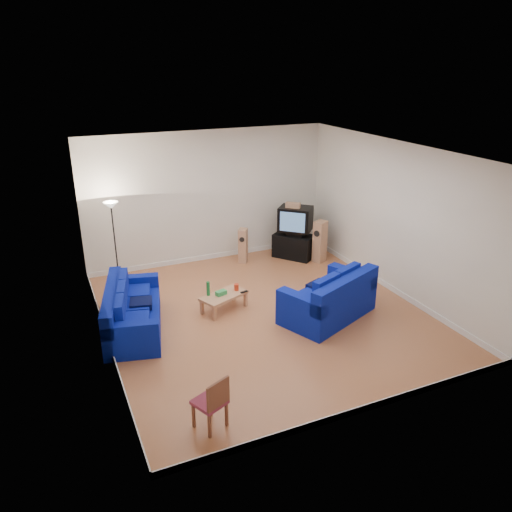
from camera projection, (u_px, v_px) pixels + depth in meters
name	position (u px, v px, depth m)	size (l,w,h in m)	color
room	(265.00, 241.00, 9.31)	(6.01, 6.51, 3.21)	brown
sofa_three_seat	(130.00, 314.00, 9.22)	(1.42, 2.34, 0.84)	navy
sofa_loveseat	(330.00, 301.00, 9.64)	(2.13, 1.68, 0.94)	navy
coffee_table	(224.00, 297.00, 9.95)	(1.05, 0.80, 0.34)	tan
bottle	(208.00, 289.00, 9.84)	(0.07, 0.07, 0.29)	#197233
tissue_box	(221.00, 293.00, 9.90)	(0.21, 0.12, 0.09)	green
red_canister	(236.00, 287.00, 10.08)	(0.10, 0.10, 0.13)	red
remote	(244.00, 292.00, 10.02)	(0.16, 0.05, 0.02)	black
tv_stand	(294.00, 246.00, 12.63)	(0.98, 0.54, 0.60)	black
av_receiver	(296.00, 233.00, 12.48)	(0.44, 0.36, 0.10)	black
television	(295.00, 219.00, 12.41)	(0.97, 0.95, 0.61)	black
centre_speaker	(293.00, 205.00, 12.23)	(0.36, 0.14, 0.13)	tan
speaker_left	(243.00, 246.00, 12.26)	(0.31, 0.32, 0.86)	tan
speaker_right	(320.00, 241.00, 12.28)	(0.38, 0.35, 1.04)	tan
floor_lamp	(112.00, 217.00, 10.70)	(0.32, 0.32, 1.88)	black
dining_chair	(213.00, 401.00, 6.67)	(0.51, 0.51, 0.81)	brown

